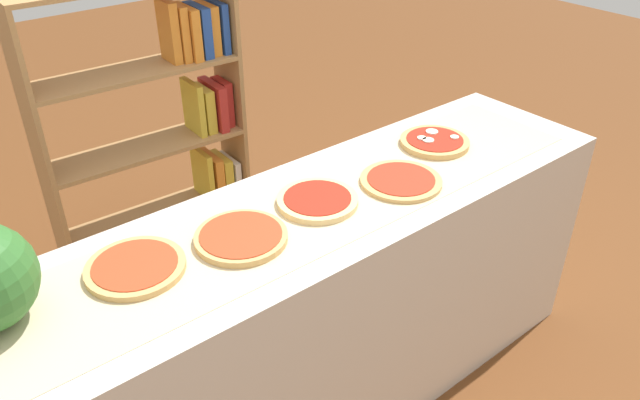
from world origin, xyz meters
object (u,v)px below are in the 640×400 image
Objects in this scene: pizza_plain_0 at (135,267)px; bookshelf at (175,145)px; pizza_plain_1 at (241,237)px; pizza_plain_2 at (317,200)px; pizza_mozzarella_4 at (435,142)px; pizza_plain_3 at (401,181)px.

pizza_plain_0 is 0.19× the size of bookshelf.
pizza_plain_1 is 0.19× the size of bookshelf.
pizza_plain_1 is 0.29m from pizza_plain_2.
pizza_mozzarella_4 is (0.88, 0.06, 0.00)m from pizza_plain_1.
bookshelf is (0.32, 1.06, -0.23)m from pizza_plain_1.
pizza_plain_0 is 0.99× the size of pizza_plain_3.
pizza_mozzarella_4 is (0.29, 0.12, 0.00)m from pizza_plain_3.
pizza_plain_2 is at bearing -91.28° from bookshelf.
pizza_plain_2 is (0.29, 0.02, -0.00)m from pizza_plain_1.
bookshelf is at bearing 58.52° from pizza_plain_0.
pizza_mozzarella_4 is 1.17m from bookshelf.
pizza_plain_0 is at bearing -121.48° from bookshelf.
pizza_plain_0 is 0.59m from pizza_plain_2.
pizza_plain_1 is 0.59m from pizza_plain_3.
pizza_plain_1 is 0.99× the size of pizza_plain_3.
pizza_mozzarella_4 reaches higher than pizza_plain_2.
pizza_plain_1 is at bearing -176.55° from pizza_plain_2.
bookshelf reaches higher than pizza_mozzarella_4.
pizza_plain_0 is 0.30m from pizza_plain_1.
pizza_mozzarella_4 is at bearing 22.11° from pizza_plain_3.
pizza_mozzarella_4 is at bearing 4.43° from pizza_plain_2.
pizza_plain_3 is (0.59, -0.06, -0.00)m from pizza_plain_1.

